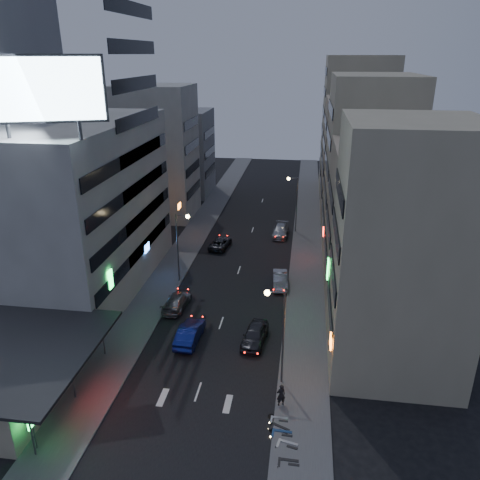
% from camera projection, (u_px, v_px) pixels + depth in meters
% --- Properties ---
extents(ground, '(180.00, 180.00, 0.00)m').
position_uv_depth(ground, '(185.00, 430.00, 32.28)').
color(ground, black).
rests_on(ground, ground).
extents(sidewalk_left, '(4.00, 120.00, 0.12)m').
position_uv_depth(sidewalk_left, '(183.00, 253.00, 60.89)').
color(sidewalk_left, '#4C4C4F').
rests_on(sidewalk_left, ground).
extents(sidewalk_right, '(4.00, 120.00, 0.12)m').
position_uv_depth(sidewalk_right, '(306.00, 260.00, 58.79)').
color(sidewalk_right, '#4C4C4F').
rests_on(sidewalk_right, ground).
extents(food_court, '(11.00, 13.00, 3.88)m').
position_uv_depth(food_court, '(11.00, 371.00, 35.21)').
color(food_court, tan).
rests_on(food_court, ground).
extents(white_building, '(14.00, 24.00, 18.00)m').
position_uv_depth(white_building, '(72.00, 208.00, 49.57)').
color(white_building, '#AFAFAA').
rests_on(white_building, ground).
extents(shophouse_near, '(10.00, 11.00, 20.00)m').
position_uv_depth(shophouse_near, '(401.00, 250.00, 36.25)').
color(shophouse_near, tan).
rests_on(shophouse_near, ground).
extents(shophouse_mid, '(11.00, 12.00, 16.00)m').
position_uv_depth(shophouse_mid, '(384.00, 225.00, 47.50)').
color(shophouse_mid, tan).
rests_on(shophouse_mid, ground).
extents(shophouse_far, '(10.00, 14.00, 22.00)m').
position_uv_depth(shophouse_far, '(368.00, 167.00, 58.41)').
color(shophouse_far, tan).
rests_on(shophouse_far, ground).
extents(far_left_a, '(11.00, 10.00, 20.00)m').
position_uv_depth(far_left_a, '(157.00, 153.00, 71.99)').
color(far_left_a, '#AFAFAA').
rests_on(far_left_a, ground).
extents(far_left_b, '(12.00, 10.00, 15.00)m').
position_uv_depth(far_left_b, '(177.00, 153.00, 84.93)').
color(far_left_b, gray).
rests_on(far_left_b, ground).
extents(far_right_a, '(11.00, 12.00, 18.00)m').
position_uv_depth(far_right_a, '(359.00, 159.00, 72.88)').
color(far_right_a, tan).
rests_on(far_right_a, ground).
extents(far_right_b, '(12.00, 12.00, 24.00)m').
position_uv_depth(far_right_b, '(356.00, 126.00, 84.57)').
color(far_right_b, tan).
rests_on(far_right_b, ground).
extents(billboard, '(9.52, 3.75, 6.20)m').
position_uv_depth(billboard, '(37.00, 90.00, 35.13)').
color(billboard, '#595B60').
rests_on(billboard, white_building).
extents(street_lamp_right_near, '(1.60, 0.44, 8.02)m').
position_uv_depth(street_lamp_right_near, '(278.00, 324.00, 35.03)').
color(street_lamp_right_near, '#595B60').
rests_on(street_lamp_right_near, sidewalk_right).
extents(street_lamp_left, '(1.60, 0.44, 8.02)m').
position_uv_depth(street_lamp_left, '(181.00, 238.00, 51.30)').
color(street_lamp_left, '#595B60').
rests_on(street_lamp_left, sidewalk_left).
extents(street_lamp_right_far, '(1.60, 0.44, 8.02)m').
position_uv_depth(street_lamp_right_far, '(294.00, 196.00, 66.29)').
color(street_lamp_right_far, '#595B60').
rests_on(street_lamp_right_far, sidewalk_right).
extents(parked_car_right_near, '(2.44, 4.90, 1.61)m').
position_uv_depth(parked_car_right_near, '(255.00, 335.00, 41.78)').
color(parked_car_right_near, '#2A2A30').
rests_on(parked_car_right_near, ground).
extents(parked_car_right_mid, '(1.99, 4.67, 1.50)m').
position_uv_depth(parked_car_right_mid, '(280.00, 280.00, 52.09)').
color(parked_car_right_mid, '#9899A0').
rests_on(parked_car_right_mid, ground).
extents(parked_car_left, '(2.78, 5.07, 1.35)m').
position_uv_depth(parked_car_left, '(220.00, 243.00, 62.48)').
color(parked_car_left, '#2B2C31').
rests_on(parked_car_left, ground).
extents(parked_car_right_far, '(2.28, 5.23, 1.50)m').
position_uv_depth(parked_car_right_far, '(280.00, 231.00, 66.53)').
color(parked_car_right_far, gray).
rests_on(parked_car_right_far, ground).
extents(road_car_blue, '(1.91, 5.05, 1.65)m').
position_uv_depth(road_car_blue, '(190.00, 333.00, 42.03)').
color(road_car_blue, navy).
rests_on(road_car_blue, ground).
extents(road_car_silver, '(2.29, 5.11, 1.45)m').
position_uv_depth(road_car_silver, '(177.00, 302.00, 47.58)').
color(road_car_silver, gray).
rests_on(road_car_silver, ground).
extents(person, '(0.77, 0.65, 1.81)m').
position_uv_depth(person, '(281.00, 395.00, 34.11)').
color(person, black).
rests_on(person, sidewalk_right).
extents(scooter_black_a, '(0.69, 1.98, 1.20)m').
position_uv_depth(scooter_black_a, '(300.00, 453.00, 29.55)').
color(scooter_black_a, black).
rests_on(scooter_black_a, sidewalk_right).
extents(scooter_silver_a, '(1.10, 2.13, 1.24)m').
position_uv_depth(scooter_silver_a, '(299.00, 437.00, 30.76)').
color(scooter_silver_a, '#A0A2A8').
rests_on(scooter_silver_a, sidewalk_right).
extents(scooter_blue, '(0.79, 2.06, 1.24)m').
position_uv_depth(scooter_blue, '(293.00, 424.00, 31.80)').
color(scooter_blue, navy).
rests_on(scooter_blue, sidewalk_right).
extents(scooter_black_b, '(1.35, 2.00, 1.17)m').
position_uv_depth(scooter_black_b, '(291.00, 423.00, 31.96)').
color(scooter_black_b, black).
rests_on(scooter_black_b, sidewalk_right).
extents(scooter_silver_b, '(0.63, 1.80, 1.09)m').
position_uv_depth(scooter_silver_b, '(288.00, 411.00, 33.05)').
color(scooter_silver_b, '#A0A3A8').
rests_on(scooter_silver_b, sidewalk_right).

